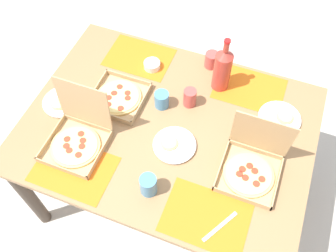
{
  "coord_description": "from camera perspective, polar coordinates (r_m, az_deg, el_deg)",
  "views": [
    {
      "loc": [
        0.36,
        -0.94,
        2.25
      ],
      "look_at": [
        0.0,
        0.0,
        0.74
      ],
      "focal_mm": 39.49,
      "sensor_mm": 36.0,
      "label": 1
    }
  ],
  "objects": [
    {
      "name": "pizza_box_corner_right",
      "position": [
        1.78,
        -13.83,
        -1.69
      ],
      "size": [
        0.27,
        0.28,
        0.3
      ],
      "color": "tan",
      "rests_on": "dining_table"
    },
    {
      "name": "condiment_bowl",
      "position": [
        2.04,
        -2.49,
        9.38
      ],
      "size": [
        0.09,
        0.09,
        0.04
      ],
      "primitive_type": "cylinder",
      "color": "white",
      "rests_on": "dining_table"
    },
    {
      "name": "placemat_near_right",
      "position": [
        1.61,
        5.91,
        -13.82
      ],
      "size": [
        0.36,
        0.26,
        0.0
      ],
      "primitive_type": "cube",
      "color": "orange",
      "rests_on": "dining_table"
    },
    {
      "name": "plate_far_left",
      "position": [
        1.91,
        16.89,
        1.13
      ],
      "size": [
        0.21,
        0.21,
        0.03
      ],
      "color": "white",
      "rests_on": "dining_table"
    },
    {
      "name": "pizza_box_edge_far",
      "position": [
        1.69,
        12.73,
        -6.01
      ],
      "size": [
        0.26,
        0.27,
        0.3
      ],
      "color": "tan",
      "rests_on": "dining_table"
    },
    {
      "name": "placemat_far_right",
      "position": [
        2.0,
        12.47,
        5.64
      ],
      "size": [
        0.36,
        0.26,
        0.0
      ],
      "primitive_type": "cube",
      "color": "orange",
      "rests_on": "dining_table"
    },
    {
      "name": "cup_dark",
      "position": [
        1.6,
        -3.05,
        -9.08
      ],
      "size": [
        0.07,
        0.07,
        0.11
      ],
      "primitive_type": "cylinder",
      "color": "teal",
      "rests_on": "dining_table"
    },
    {
      "name": "cup_clear_right",
      "position": [
        1.86,
        3.39,
        4.41
      ],
      "size": [
        0.07,
        0.07,
        0.1
      ],
      "primitive_type": "cylinder",
      "color": "#BF4742",
      "rests_on": "dining_table"
    },
    {
      "name": "placemat_far_left",
      "position": [
        2.11,
        -4.46,
        10.54
      ],
      "size": [
        0.36,
        0.26,
        0.0
      ],
      "primitive_type": "cube",
      "color": "orange",
      "rests_on": "dining_table"
    },
    {
      "name": "plate_far_right",
      "position": [
        1.75,
        0.92,
        -2.96
      ],
      "size": [
        0.21,
        0.21,
        0.03
      ],
      "color": "white",
      "rests_on": "dining_table"
    },
    {
      "name": "plate_middle",
      "position": [
        1.96,
        -16.05,
        3.54
      ],
      "size": [
        0.2,
        0.2,
        0.03
      ],
      "color": "white",
      "rests_on": "dining_table"
    },
    {
      "name": "fork_by_near_left",
      "position": [
        1.6,
        8.01,
        -15.11
      ],
      "size": [
        0.11,
        0.17,
        0.0
      ],
      "primitive_type": "cube",
      "rotation": [
        0.0,
        0.0,
        1.04
      ],
      "color": "#B7B7BC",
      "rests_on": "dining_table"
    },
    {
      "name": "pizza_box_center",
      "position": [
        1.92,
        -7.62,
        4.42
      ],
      "size": [
        0.27,
        0.27,
        0.04
      ],
      "color": "tan",
      "rests_on": "dining_table"
    },
    {
      "name": "placemat_near_left",
      "position": [
        1.75,
        -14.32,
        -6.43
      ],
      "size": [
        0.36,
        0.26,
        0.0
      ],
      "primitive_type": "cube",
      "color": "orange",
      "rests_on": "dining_table"
    },
    {
      "name": "dining_table",
      "position": [
        1.9,
        -0.0,
        -1.71
      ],
      "size": [
        1.41,
        1.05,
        0.74
      ],
      "color": "#3F3328",
      "rests_on": "ground_plane"
    },
    {
      "name": "soda_bottle",
      "position": [
        1.89,
        8.41,
        8.76
      ],
      "size": [
        0.09,
        0.09,
        0.32
      ],
      "color": "#B2382D",
      "rests_on": "dining_table"
    },
    {
      "name": "cup_spare",
      "position": [
        2.04,
        6.74,
        10.1
      ],
      "size": [
        0.07,
        0.07,
        0.09
      ],
      "primitive_type": "cylinder",
      "color": "#BF4742",
      "rests_on": "dining_table"
    },
    {
      "name": "cup_red",
      "position": [
        1.85,
        -0.98,
        4.08
      ],
      "size": [
        0.07,
        0.07,
        0.09
      ],
      "primitive_type": "cylinder",
      "color": "teal",
      "rests_on": "dining_table"
    },
    {
      "name": "ground_plane",
      "position": [
        2.46,
        -0.0,
        -9.5
      ],
      "size": [
        6.0,
        6.0,
        0.0
      ],
      "primitive_type": "plane",
      "color": "beige"
    }
  ]
}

